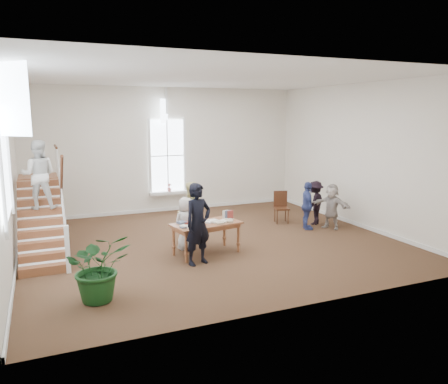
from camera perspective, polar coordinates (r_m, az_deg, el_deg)
name	(u,v)px	position (r m, az deg, el deg)	size (l,w,h in m)	color
ground	(212,242)	(12.31, -1.56, -6.58)	(10.00, 10.00, 0.00)	#42251A
room_shell	(169,200)	(16.27, -7.22, -1.08)	(10.49, 10.00, 10.00)	silver
staircase	(40,192)	(11.89, -22.89, 0.03)	(1.10, 4.10, 2.92)	brown
library_table	(206,226)	(11.15, -2.35, -4.49)	(1.86, 1.16, 0.88)	brown
police_officer	(198,224)	(10.35, -3.41, -4.20)	(0.71, 0.47, 1.96)	black
elderly_woman	(186,223)	(11.60, -5.00, -4.08)	(0.68, 0.44, 1.40)	beige
person_yellow	(191,213)	(12.12, -4.39, -2.69)	(0.83, 0.65, 1.72)	beige
woman_cluster_a	(307,206)	(13.75, 10.83, -1.77)	(0.88, 0.37, 1.50)	#354280
woman_cluster_b	(315,203)	(14.46, 11.81, -1.38)	(0.92, 0.53, 1.42)	black
woman_cluster_c	(331,206)	(14.03, 13.86, -1.81)	(1.32, 0.42, 1.42)	#B4A9A2
floor_plant	(99,267)	(8.77, -16.06, -9.38)	(1.21, 1.05, 1.34)	#133C16
side_chair	(281,205)	(14.55, 7.45, -1.69)	(0.56, 0.56, 1.04)	#38200F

